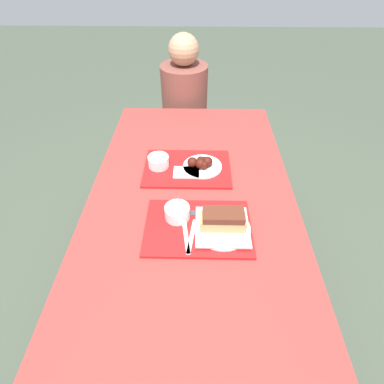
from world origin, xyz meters
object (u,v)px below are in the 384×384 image
object	(u,v)px
tray_near	(198,227)
brisket_sandwich_plate	(223,223)
wings_plate_far	(202,164)
bowl_coleslaw_far	(159,161)
tray_far	(187,168)
person_seated_across	(184,92)
bowl_coleslaw_near	(177,212)

from	to	relation	value
tray_near	brisket_sandwich_plate	xyz separation A→B (m)	(0.10, -0.01, 0.04)
wings_plate_far	bowl_coleslaw_far	bearing A→B (deg)	177.76
tray_near	tray_far	bearing A→B (deg)	98.18
person_seated_across	bowl_coleslaw_near	bearing A→B (deg)	-89.12
bowl_coleslaw_far	wings_plate_far	world-z (taller)	wings_plate_far
brisket_sandwich_plate	wings_plate_far	xyz separation A→B (m)	(-0.08, 0.39, -0.01)
tray_far	bowl_coleslaw_near	world-z (taller)	bowl_coleslaw_near
brisket_sandwich_plate	bowl_coleslaw_far	size ratio (longest dim) A/B	2.20
tray_near	person_seated_across	xyz separation A→B (m)	(-0.10, 1.25, 0.01)
bowl_coleslaw_near	person_seated_across	bearing A→B (deg)	90.88
bowl_coleslaw_near	wings_plate_far	size ratio (longest dim) A/B	0.53
tray_far	brisket_sandwich_plate	world-z (taller)	brisket_sandwich_plate
bowl_coleslaw_far	wings_plate_far	size ratio (longest dim) A/B	0.53
bowl_coleslaw_near	bowl_coleslaw_far	distance (m)	0.36
wings_plate_far	person_seated_across	xyz separation A→B (m)	(-0.12, 0.86, -0.02)
tray_far	bowl_coleslaw_near	distance (m)	0.34
bowl_coleslaw_far	wings_plate_far	bearing A→B (deg)	-2.24
tray_far	tray_near	bearing A→B (deg)	-81.82
brisket_sandwich_plate	bowl_coleslaw_far	world-z (taller)	brisket_sandwich_plate
wings_plate_far	tray_far	bearing A→B (deg)	-179.58
tray_far	bowl_coleslaw_far	distance (m)	0.15
bowl_coleslaw_near	bowl_coleslaw_far	size ratio (longest dim) A/B	1.00
tray_near	wings_plate_far	world-z (taller)	wings_plate_far
brisket_sandwich_plate	wings_plate_far	distance (m)	0.40
bowl_coleslaw_far	tray_near	bearing A→B (deg)	-63.39
bowl_coleslaw_near	bowl_coleslaw_far	bearing A→B (deg)	107.99
brisket_sandwich_plate	bowl_coleslaw_far	bearing A→B (deg)	125.89
brisket_sandwich_plate	wings_plate_far	bearing A→B (deg)	101.52
tray_near	bowl_coleslaw_near	xyz separation A→B (m)	(-0.08, 0.05, 0.04)
brisket_sandwich_plate	tray_far	bearing A→B (deg)	110.87
bowl_coleslaw_far	wings_plate_far	xyz separation A→B (m)	(0.21, -0.01, -0.01)
tray_near	bowl_coleslaw_far	bearing A→B (deg)	116.61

